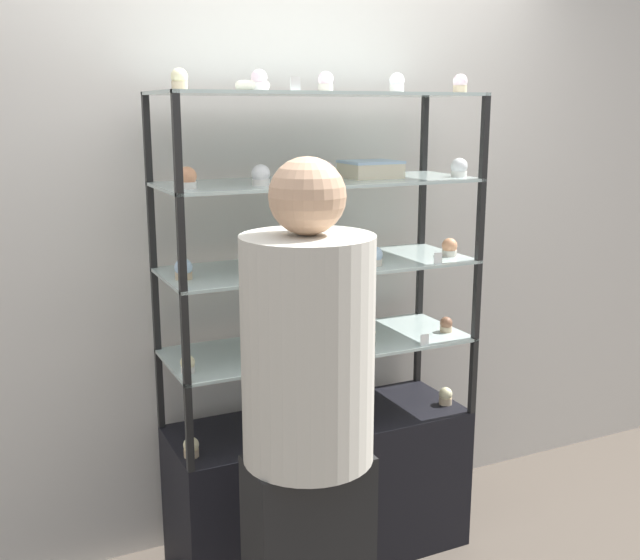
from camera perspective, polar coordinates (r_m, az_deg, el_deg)
The scene contains 35 objects.
ground_plane at distance 3.34m, azimuth 0.00°, elevation -20.07°, with size 20.00×20.00×0.00m, color brown.
back_wall at distance 3.17m, azimuth -2.83°, elevation 3.53°, with size 8.00×0.05×2.60m.
display_base at distance 3.18m, azimuth 0.00°, elevation -15.53°, with size 1.21×0.43×0.60m.
display_riser_lower at distance 2.95m, azimuth 0.00°, elevation -5.26°, with size 1.21×0.43×0.32m.
display_riser_middle at distance 2.86m, azimuth 0.00°, elevation 0.81°, with size 1.21×0.43×0.32m.
display_riser_upper at distance 2.81m, azimuth 0.00°, elevation 7.17°, with size 1.21×0.43×0.32m.
display_riser_top at distance 2.80m, azimuth 0.00°, elevation 13.67°, with size 1.21×0.43×0.32m.
layer_cake_centerpiece at distance 2.82m, azimuth -0.67°, elevation 2.38°, with size 0.19×0.19×0.12m.
sheet_cake_frosted at distance 2.92m, azimuth 3.88°, elevation 8.43°, with size 0.21×0.18×0.07m.
cupcake_0 at distance 2.77m, azimuth -9.79°, elevation -12.45°, with size 0.06×0.06×0.07m.
cupcake_1 at distance 2.97m, azimuth 1.00°, elevation -10.51°, with size 0.06×0.06×0.07m.
cupcake_2 at distance 3.23m, azimuth 9.55°, elevation -8.72°, with size 0.06×0.06×0.07m.
price_tag_0 at distance 2.77m, azimuth -3.96°, elevation -12.65°, with size 0.04×0.00×0.04m.
cupcake_3 at distance 2.65m, azimuth -10.05°, elevation -6.35°, with size 0.05×0.05×0.06m.
cupcake_4 at distance 2.77m, azimuth -2.77°, elevation -5.31°, with size 0.05×0.05×0.06m.
cupcake_5 at distance 2.96m, azimuth 3.76°, elevation -4.14°, with size 0.05×0.05×0.06m.
cupcake_6 at distance 3.12m, azimuth 9.59°, elevation -3.38°, with size 0.05×0.05×0.06m.
price_tag_1 at distance 2.94m, azimuth 7.97°, elevation -4.54°, with size 0.04×0.00×0.04m.
cupcake_7 at distance 2.64m, azimuth -10.36°, elevation 0.79°, with size 0.06×0.06×0.07m.
cupcake_8 at distance 2.83m, azimuth 4.17°, elevation 1.80°, with size 0.06×0.06×0.07m.
cupcake_9 at distance 3.05m, azimuth 9.84°, elevation 2.44°, with size 0.06×0.06×0.07m.
price_tag_2 at distance 2.89m, azimuth 8.98°, elevation 1.64°, with size 0.04×0.00×0.04m.
cupcake_10 at distance 2.55m, azimuth -10.10°, elevation 7.63°, with size 0.07×0.07×0.07m.
cupcake_11 at distance 2.62m, azimuth -4.53°, elevation 7.92°, with size 0.07×0.07×0.07m.
cupcake_12 at distance 2.75m, azimuth 0.47°, elevation 8.20°, with size 0.07×0.07×0.07m.
cupcake_13 at distance 3.00m, azimuth 10.55°, elevation 8.38°, with size 0.07×0.07×0.07m.
price_tag_3 at distance 2.58m, azimuth -0.63°, elevation 7.63°, with size 0.04×0.00×0.04m.
cupcake_14 at distance 2.57m, azimuth -10.67°, elevation 14.78°, with size 0.06×0.06×0.07m.
cupcake_15 at distance 2.62m, azimuth -4.66°, elevation 14.91°, with size 0.06×0.06×0.07m.
cupcake_16 at distance 2.76m, azimuth 0.36°, elevation 14.85°, with size 0.06×0.06×0.07m.
cupcake_17 at distance 2.87m, azimuth 5.87°, elevation 14.71°, with size 0.06×0.06×0.07m.
cupcake_18 at distance 3.00m, azimuth 10.63°, elevation 14.48°, with size 0.06×0.06×0.07m.
price_tag_4 at distance 2.54m, azimuth -1.90°, elevation 14.74°, with size 0.04×0.00×0.04m.
donut_glazed at distance 2.66m, azimuth -5.16°, elevation 14.52°, with size 0.12×0.12×0.04m.
customer_figure at distance 2.28m, azimuth -0.91°, elevation -10.68°, with size 0.39×0.39×1.69m.
Camera 1 is at (-1.21, -2.53, 1.81)m, focal length 42.00 mm.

